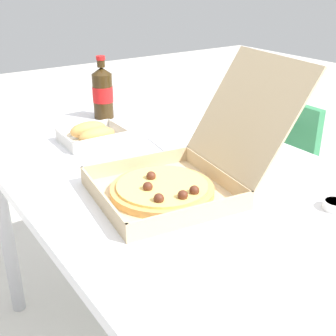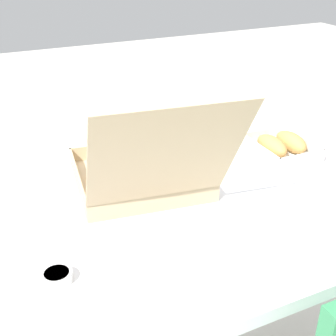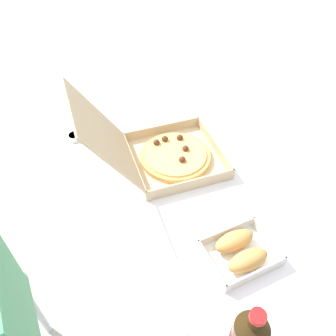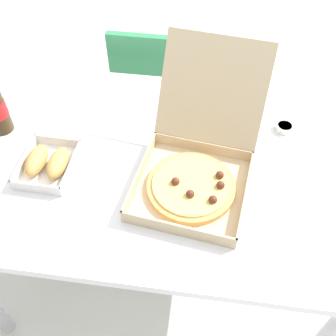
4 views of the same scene
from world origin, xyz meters
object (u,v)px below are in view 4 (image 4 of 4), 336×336
paper_menu (76,106)px  dipping_sauce_cup (284,127)px  chair (159,91)px  bread_side_box (48,163)px  pizza_box_open (196,168)px

paper_menu → dipping_sauce_cup: 0.71m
chair → paper_menu: 0.56m
bread_side_box → dipping_sauce_cup: (0.70, 0.27, -0.01)m
pizza_box_open → dipping_sauce_cup: (0.27, 0.24, -0.04)m
pizza_box_open → paper_menu: bearing=149.0°
chair → pizza_box_open: (0.22, -0.70, 0.30)m
bread_side_box → paper_menu: 0.29m
pizza_box_open → paper_menu: pizza_box_open is taller
dipping_sauce_cup → pizza_box_open: bearing=-138.0°
bread_side_box → dipping_sauce_cup: bearing=20.6°
pizza_box_open → bread_side_box: size_ratio=2.64×
chair → paper_menu: chair is taller
chair → pizza_box_open: bearing=-72.8°
pizza_box_open → bread_side_box: pizza_box_open is taller
chair → pizza_box_open: size_ratio=1.62×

